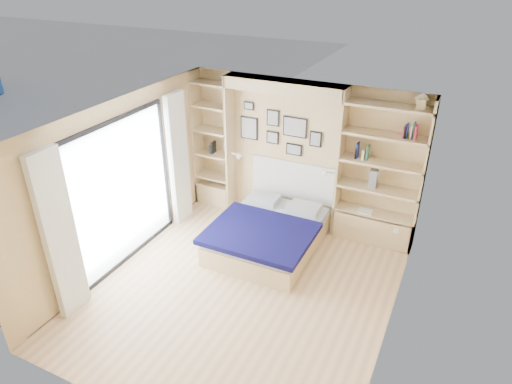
% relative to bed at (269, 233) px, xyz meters
% --- Properties ---
extents(ground, '(4.50, 4.50, 0.00)m').
position_rel_bed_xyz_m(ground, '(0.12, -1.14, -0.26)').
color(ground, '#E1BA85').
rests_on(ground, ground).
extents(room_shell, '(4.50, 4.50, 4.50)m').
position_rel_bed_xyz_m(room_shell, '(-0.27, 0.38, 0.81)').
color(room_shell, tan).
rests_on(room_shell, ground).
extents(bed, '(1.59, 2.08, 1.07)m').
position_rel_bed_xyz_m(bed, '(0.00, 0.00, 0.00)').
color(bed, beige).
rests_on(bed, ground).
extents(photo_gallery, '(1.48, 0.02, 0.82)m').
position_rel_bed_xyz_m(photo_gallery, '(-0.33, 1.08, 1.34)').
color(photo_gallery, black).
rests_on(photo_gallery, ground).
extents(reading_lamps, '(1.92, 0.12, 0.15)m').
position_rel_bed_xyz_m(reading_lamps, '(-0.18, 0.86, 0.84)').
color(reading_lamps, silver).
rests_on(reading_lamps, ground).
extents(shelf_decor, '(3.57, 0.23, 2.03)m').
position_rel_bed_xyz_m(shelf_decor, '(1.37, 0.92, 1.46)').
color(shelf_decor, '#A51E1E').
rests_on(shelf_decor, ground).
extents(deck, '(3.20, 4.00, 0.05)m').
position_rel_bed_xyz_m(deck, '(-3.48, -1.14, -0.26)').
color(deck, brown).
rests_on(deck, ground).
extents(deck_chair, '(0.66, 0.82, 0.72)m').
position_rel_bed_xyz_m(deck_chair, '(-2.67, -0.43, 0.08)').
color(deck_chair, tan).
rests_on(deck_chair, ground).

